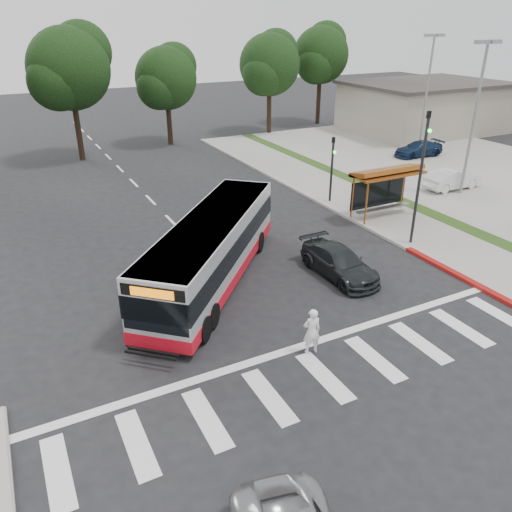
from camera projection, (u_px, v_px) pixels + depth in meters
ground at (253, 304)px, 19.73m from camera, size 140.00×140.00×0.00m
sidewalk_east at (353, 201)px, 30.67m from camera, size 4.00×40.00×0.12m
curb_east at (326, 205)px, 29.84m from camera, size 0.30×40.00×0.15m
curb_east_red at (456, 274)px, 21.82m from camera, size 0.32×6.00×0.15m
parking_lot at (466, 168)px, 37.24m from camera, size 18.00×36.00×0.10m
commercial_building at (424, 108)px, 48.82m from camera, size 14.00×10.00×4.40m
building_roof_cap at (427, 83)px, 47.81m from camera, size 14.60×10.60×0.30m
crosswalk_ladder at (324, 376)px, 15.72m from camera, size 18.00×2.60×0.01m
bus_shelter at (386, 177)px, 27.28m from camera, size 4.20×1.60×2.86m
traffic_signal_ne_tall at (421, 168)px, 23.23m from camera, size 0.18×0.37×6.50m
traffic_signal_ne_short at (332, 163)px, 29.44m from camera, size 0.18×0.37×4.00m
lot_light_front at (478, 99)px, 29.44m from camera, size 1.90×0.35×9.01m
lot_light_mid at (429, 77)px, 39.93m from camera, size 1.90×0.35×9.01m
tree_ne_a at (270, 64)px, 46.12m from camera, size 6.16×5.74×9.30m
tree_ne_b at (321, 54)px, 50.39m from camera, size 6.16×5.74×10.02m
tree_north_a at (70, 67)px, 36.85m from camera, size 6.60×6.15×10.17m
tree_north_b at (167, 77)px, 42.29m from camera, size 5.72×5.33×8.43m
transit_bus at (212, 251)px, 20.78m from camera, size 9.15×9.79×2.85m
pedestrian at (312, 331)px, 16.52m from camera, size 0.68×0.51×1.68m
dark_sedan at (339, 263)px, 21.64m from camera, size 1.80×4.32×1.25m
parked_car_1 at (452, 179)px, 32.41m from camera, size 4.00×1.40×1.32m
parked_car_3 at (419, 149)px, 40.09m from camera, size 4.18×1.90×1.19m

